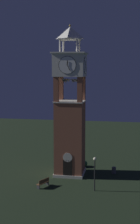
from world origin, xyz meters
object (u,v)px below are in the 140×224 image
at_px(park_bench, 43,183).
at_px(clock_tower, 70,114).
at_px(lamp_post, 95,168).
at_px(trash_bin, 114,170).

bearing_deg(park_bench, clock_tower, 66.24).
xyz_separation_m(clock_tower, lamp_post, (3.51, -4.96, -4.89)).
bearing_deg(lamp_post, clock_tower, 125.31).
relative_size(park_bench, lamp_post, 0.44).
bearing_deg(lamp_post, park_bench, 178.92).
relative_size(clock_tower, lamp_post, 4.89).
xyz_separation_m(lamp_post, trash_bin, (1.82, 6.05, -2.16)).
relative_size(lamp_post, trash_bin, 4.59).
xyz_separation_m(clock_tower, park_bench, (-2.14, -4.86, -6.97)).
distance_m(park_bench, trash_bin, 9.55).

